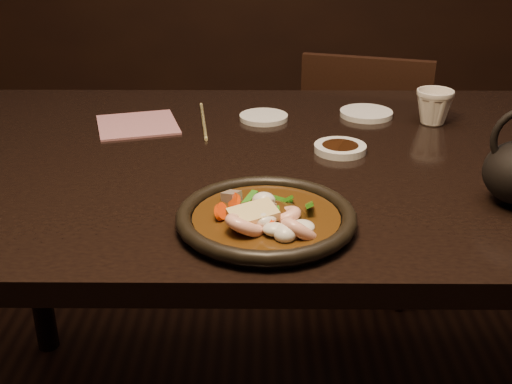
{
  "coord_description": "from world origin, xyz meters",
  "views": [
    {
      "loc": [
        -0.1,
        -1.15,
        1.2
      ],
      "look_at": [
        -0.11,
        -0.28,
        0.8
      ],
      "focal_mm": 45.0,
      "sensor_mm": 36.0,
      "label": 1
    }
  ],
  "objects_px": {
    "tea_cup": "(434,106)",
    "table": "(311,191)",
    "plate": "(266,218)",
    "chair": "(364,167)"
  },
  "relations": [
    {
      "from": "chair",
      "to": "tea_cup",
      "type": "distance_m",
      "value": 0.62
    },
    {
      "from": "chair",
      "to": "plate",
      "type": "xyz_separation_m",
      "value": [
        -0.31,
        -0.99,
        0.33
      ]
    },
    {
      "from": "table",
      "to": "chair",
      "type": "bearing_deg",
      "value": 72.18
    },
    {
      "from": "table",
      "to": "tea_cup",
      "type": "bearing_deg",
      "value": 34.43
    },
    {
      "from": "table",
      "to": "tea_cup",
      "type": "distance_m",
      "value": 0.35
    },
    {
      "from": "tea_cup",
      "to": "table",
      "type": "bearing_deg",
      "value": -145.57
    },
    {
      "from": "plate",
      "to": "chair",
      "type": "bearing_deg",
      "value": 72.37
    },
    {
      "from": "table",
      "to": "plate",
      "type": "height_order",
      "value": "plate"
    },
    {
      "from": "chair",
      "to": "table",
      "type": "bearing_deg",
      "value": 88.36
    },
    {
      "from": "chair",
      "to": "tea_cup",
      "type": "relative_size",
      "value": 9.95
    }
  ]
}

